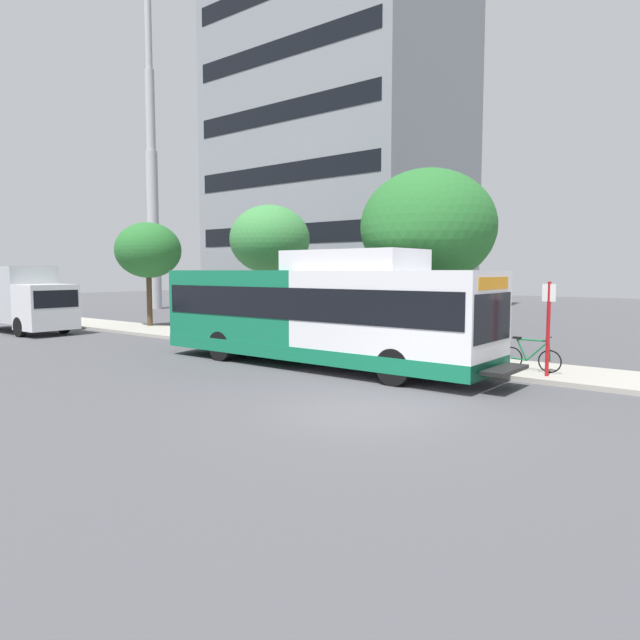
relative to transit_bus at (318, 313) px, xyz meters
The scene contains 10 objects.
ground_plane 5.63m from the transit_bus, 139.10° to the left, with size 120.00×120.00×0.00m, color #4C4C51.
sidewalk_curb 3.69m from the transit_bus, 27.12° to the left, with size 3.00×56.00×0.14m, color #A8A399.
transit_bus is the anchor object (origin of this frame).
bus_stop_sign_pole 6.78m from the transit_bus, 72.49° to the right, with size 0.10×0.36×2.60m.
bicycle_parked 6.48m from the transit_bus, 66.09° to the right, with size 0.52×1.76×1.02m.
street_tree_near_stop 4.95m from the transit_bus, 28.07° to the right, with size 4.59×4.59×6.33m.
street_tree_mid_block 7.76m from the transit_bus, 55.45° to the left, with size 3.47×3.47×5.73m.
street_tree_far_block 15.24m from the transit_bus, 75.03° to the left, with size 3.40×3.40×5.41m.
box_truck_background 18.02m from the transit_bus, 93.83° to the left, with size 2.32×7.01×3.25m.
lattice_comm_tower 31.54m from the transit_bus, 64.03° to the left, with size 1.10×1.10×27.14m.
Camera 1 is at (-9.99, -6.84, 3.04)m, focal length 32.17 mm.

